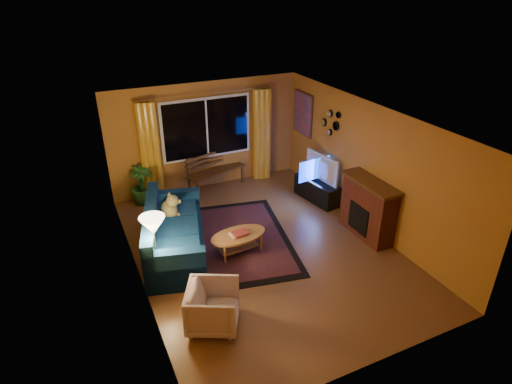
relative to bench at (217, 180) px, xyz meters
name	(u,v)px	position (x,y,z in m)	size (l,w,h in m)	color
floor	(263,249)	(-0.11, -2.75, -0.23)	(4.50, 6.00, 0.02)	brown
ceiling	(264,119)	(-0.11, -2.75, 2.29)	(4.50, 6.00, 0.02)	white
wall_back	(206,136)	(-0.11, 0.26, 1.03)	(4.50, 0.02, 2.50)	#B9762B
wall_left	(132,217)	(-2.37, -2.75, 1.03)	(0.02, 6.00, 2.50)	#B9762B
wall_right	(368,167)	(2.15, -2.75, 1.03)	(0.02, 6.00, 2.50)	#B9762B
window	(207,128)	(-0.11, 0.19, 1.23)	(2.00, 0.02, 1.30)	black
curtain_rod	(206,94)	(-0.11, 0.15, 2.03)	(0.03, 0.03, 3.20)	#BF8C3F
curtain_left	(150,152)	(-1.46, 0.13, 0.90)	(0.36, 0.36, 2.24)	gold
curtain_right	(261,135)	(1.24, 0.13, 0.90)	(0.36, 0.36, 2.24)	gold
bench	(217,180)	(0.00, 0.00, 0.00)	(1.47, 0.43, 0.44)	#492B11
potted_plant	(141,185)	(-1.75, 0.00, 0.23)	(0.50, 0.50, 0.89)	#235B1E
sofa	(175,231)	(-1.60, -2.19, 0.25)	(0.99, 2.30, 0.93)	#082147
dog	(169,206)	(-1.55, -1.67, 0.48)	(0.32, 0.43, 0.47)	olive
armchair	(213,305)	(-1.61, -4.20, 0.15)	(0.72, 0.67, 0.74)	beige
floor_lamp	(156,254)	(-2.11, -3.01, 0.43)	(0.22, 0.22, 1.30)	#BF8C3F
rug	(240,239)	(-0.37, -2.29, -0.21)	(1.82, 2.87, 0.02)	#601D08
coffee_table	(239,243)	(-0.57, -2.67, -0.03)	(1.07, 1.07, 0.39)	#AE743E
tv_console	(317,190)	(1.83, -1.52, 0.02)	(0.38, 1.15, 0.48)	black
television	(318,168)	(1.83, -1.52, 0.56)	(1.04, 0.14, 0.60)	black
fireplace	(368,210)	(1.94, -3.15, 0.33)	(0.40, 1.20, 1.10)	maroon
mirror_cluster	(330,121)	(2.10, -1.45, 1.58)	(0.06, 0.60, 0.56)	black
painting	(303,114)	(2.11, -0.30, 1.43)	(0.04, 0.76, 0.96)	#CD472D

